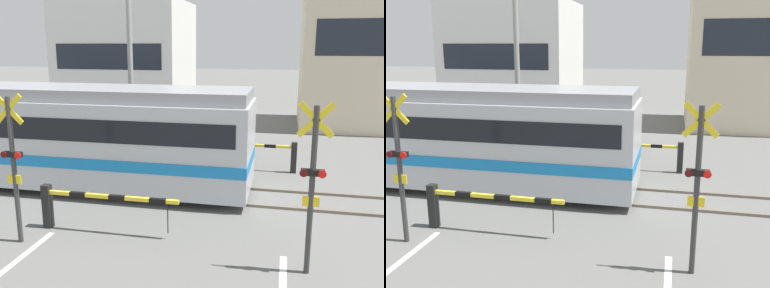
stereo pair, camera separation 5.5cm
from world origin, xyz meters
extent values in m
cube|color=#6B6051|center=(0.00, 10.36, 0.04)|extent=(50.00, 0.10, 0.08)
cube|color=#6B6051|center=(0.00, 11.79, 0.04)|extent=(50.00, 0.10, 0.08)
cube|color=#B7BCC1|center=(-5.79, 11.08, 1.52)|extent=(15.01, 2.79, 2.59)
cube|color=gray|center=(-5.79, 11.08, 3.00)|extent=(14.86, 2.45, 0.36)
cube|color=#197AC6|center=(-5.79, 11.08, 1.14)|extent=(15.03, 2.84, 0.32)
cube|color=black|center=(-5.79, 11.08, 2.11)|extent=(14.41, 2.83, 0.64)
cylinder|color=black|center=(-1.14, 10.36, 0.38)|extent=(0.76, 0.12, 0.76)
cylinder|color=black|center=(-1.14, 11.79, 0.38)|extent=(0.76, 0.12, 0.76)
cube|color=black|center=(-2.99, 7.88, 0.55)|extent=(0.20, 0.20, 1.10)
cube|color=yellow|center=(-1.32, 7.88, 0.93)|extent=(3.34, 0.09, 0.09)
cube|color=black|center=(-2.15, 7.88, 0.93)|extent=(0.40, 0.10, 0.10)
cube|color=black|center=(-1.15, 7.88, 0.93)|extent=(0.40, 0.10, 0.10)
cube|color=black|center=(-0.15, 7.88, 0.93)|extent=(0.40, 0.10, 0.10)
cylinder|color=black|center=(0.09, 7.88, 0.51)|extent=(0.02, 0.02, 0.74)
cube|color=black|center=(2.99, 13.98, 0.55)|extent=(0.20, 0.20, 1.10)
cube|color=yellow|center=(1.32, 13.98, 0.93)|extent=(3.34, 0.09, 0.09)
cube|color=black|center=(2.15, 13.98, 0.93)|extent=(0.40, 0.10, 0.10)
cube|color=black|center=(1.15, 13.98, 0.93)|extent=(0.40, 0.10, 0.10)
cube|color=black|center=(0.15, 13.98, 0.93)|extent=(0.40, 0.10, 0.10)
cylinder|color=black|center=(-0.09, 13.98, 0.51)|extent=(0.02, 0.02, 0.74)
cylinder|color=#333333|center=(-3.19, 7.01, 1.68)|extent=(0.11, 0.11, 3.36)
cube|color=yellow|center=(-3.19, 7.01, 3.09)|extent=(0.68, 0.04, 0.68)
cube|color=yellow|center=(-3.19, 7.01, 3.09)|extent=(0.68, 0.04, 0.68)
cube|color=black|center=(-3.19, 7.01, 2.08)|extent=(0.44, 0.12, 0.12)
cylinder|color=#4C0C0C|center=(-3.36, 6.93, 2.08)|extent=(0.15, 0.03, 0.15)
cylinder|color=red|center=(-3.02, 6.93, 2.08)|extent=(0.15, 0.03, 0.15)
cube|color=yellow|center=(-3.19, 6.99, 1.51)|extent=(0.32, 0.03, 0.20)
cylinder|color=#333333|center=(3.19, 7.01, 1.68)|extent=(0.11, 0.11, 3.36)
cube|color=yellow|center=(3.19, 7.01, 3.09)|extent=(0.68, 0.04, 0.68)
cube|color=yellow|center=(3.19, 7.01, 3.09)|extent=(0.68, 0.04, 0.68)
cube|color=black|center=(3.19, 7.01, 2.08)|extent=(0.44, 0.12, 0.12)
cylinder|color=#4C0C0C|center=(3.02, 6.93, 2.08)|extent=(0.15, 0.03, 0.15)
cylinder|color=red|center=(3.36, 6.93, 2.08)|extent=(0.15, 0.03, 0.15)
cube|color=yellow|center=(3.19, 6.99, 1.51)|extent=(0.32, 0.03, 0.20)
cylinder|color=#23232D|center=(0.99, 16.68, 0.41)|extent=(0.13, 0.13, 0.83)
cylinder|color=#23232D|center=(1.13, 16.68, 0.41)|extent=(0.13, 0.13, 0.83)
cube|color=maroon|center=(1.06, 16.68, 1.16)|extent=(0.38, 0.22, 0.66)
sphere|color=#997056|center=(1.06, 16.68, 1.60)|extent=(0.22, 0.22, 0.22)
cube|color=white|center=(-6.97, 24.12, 3.46)|extent=(7.25, 6.05, 6.92)
cube|color=#1E232D|center=(-6.97, 21.08, 3.81)|extent=(6.09, 0.03, 1.38)
cube|color=beige|center=(6.76, 24.12, 4.35)|extent=(6.84, 6.05, 8.69)
cube|color=#1E232D|center=(6.76, 21.08, 4.78)|extent=(5.74, 0.03, 1.74)
cylinder|color=gray|center=(-3.94, 16.48, 4.28)|extent=(0.22, 0.22, 8.57)
camera|label=1|loc=(2.64, -1.02, 4.43)|focal=40.00mm
camera|label=2|loc=(2.69, -1.01, 4.43)|focal=40.00mm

